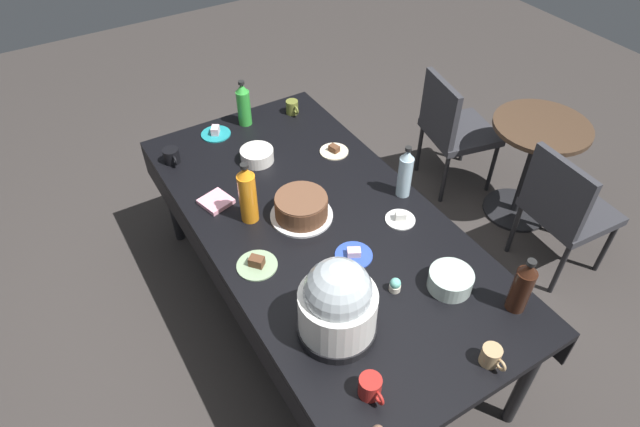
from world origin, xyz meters
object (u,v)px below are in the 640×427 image
dessert_plate_cream (334,151)px  soda_bottle_orange_juice (248,194)px  coffee_mug_red (370,387)px  soda_bottle_water (405,173)px  maroon_chair_right (565,206)px  cupcake_mint (395,285)px  coffee_mug_black (172,156)px  ceramic_snack_bowl (257,155)px  maroon_chair_left (453,126)px  coffee_mug_olive (292,107)px  frosted_layer_cake (301,208)px  glass_salad_bowl (450,280)px  dessert_plate_sage (257,264)px  cupcake_cocoa (341,280)px  potluck_table (320,230)px  slow_cooker (338,304)px  soda_bottle_lime_soda (244,105)px  dessert_plate_cobalt (354,255)px  dessert_plate_teal (216,133)px  coffee_mug_tan (491,356)px  dessert_plate_white (400,218)px  round_cafe_table (533,154)px  soda_bottle_cola (522,286)px

dessert_plate_cream → soda_bottle_orange_juice: (0.25, -0.64, 0.15)m
soda_bottle_orange_juice → coffee_mug_red: (1.07, -0.04, -0.11)m
soda_bottle_water → maroon_chair_right: bearing=69.6°
cupcake_mint → coffee_mug_black: (-1.36, -0.50, 0.01)m
ceramic_snack_bowl → maroon_chair_left: 1.48m
cupcake_mint → coffee_mug_olive: 1.48m
frosted_layer_cake → glass_salad_bowl: 0.79m
dessert_plate_sage → cupcake_cocoa: cupcake_cocoa is taller
cupcake_cocoa → soda_bottle_orange_juice: 0.61m
potluck_table → slow_cooker: slow_cooker is taller
cupcake_mint → soda_bottle_lime_soda: (-1.50, 0.01, 0.10)m
soda_bottle_orange_juice → potluck_table: bearing=55.5°
dessert_plate_cobalt → maroon_chair_left: size_ratio=0.20×
frosted_layer_cake → dessert_plate_teal: size_ratio=1.79×
maroon_chair_left → potluck_table: bearing=-68.1°
cupcake_cocoa → soda_bottle_water: size_ratio=0.23×
maroon_chair_right → cupcake_cocoa: bearing=-90.3°
cupcake_mint → maroon_chair_left: maroon_chair_left is taller
frosted_layer_cake → dessert_plate_sage: (0.18, -0.33, -0.05)m
soda_bottle_water → coffee_mug_tan: (0.96, -0.32, -0.09)m
dessert_plate_white → soda_bottle_orange_juice: bearing=-122.3°
dessert_plate_sage → round_cafe_table: (-0.15, 2.02, -0.26)m
slow_cooker → soda_bottle_water: size_ratio=1.28×
dessert_plate_white → coffee_mug_red: 0.94m
potluck_table → frosted_layer_cake: size_ratio=7.11×
frosted_layer_cake → dessert_plate_white: size_ratio=2.09×
dessert_plate_sage → coffee_mug_red: size_ratio=1.48×
maroon_chair_right → cupcake_mint: bearing=-84.2°
dessert_plate_cream → coffee_mug_tan: size_ratio=1.41×
cupcake_cocoa → soda_bottle_water: (-0.34, 0.60, 0.10)m
frosted_layer_cake → dessert_plate_sage: frosted_layer_cake is taller
soda_bottle_lime_soda → frosted_layer_cake: bearing=-7.7°
ceramic_snack_bowl → coffee_mug_olive: 0.51m
coffee_mug_black → coffee_mug_red: bearing=4.5°
dessert_plate_cobalt → cupcake_cocoa: (0.11, -0.14, 0.02)m
dessert_plate_sage → maroon_chair_right: (0.29, 1.80, -0.27)m
dessert_plate_sage → soda_bottle_lime_soda: (-1.07, 0.45, 0.12)m
coffee_mug_tan → maroon_chair_left: size_ratio=0.13×
frosted_layer_cake → soda_bottle_lime_soda: soda_bottle_lime_soda is taller
glass_salad_bowl → cupcake_mint: bearing=-116.9°
soda_bottle_cola → coffee_mug_black: bearing=-152.5°
frosted_layer_cake → dessert_plate_cream: 0.56m
cupcake_cocoa → coffee_mug_red: (0.49, -0.19, 0.01)m
dessert_plate_cobalt → maroon_chair_left: (-0.84, 1.39, -0.27)m
soda_bottle_orange_juice → glass_salad_bowl: bearing=33.2°
frosted_layer_cake → coffee_mug_black: 0.84m
slow_cooker → dessert_plate_teal: bearing=175.1°
soda_bottle_cola → round_cafe_table: 1.56m
round_cafe_table → coffee_mug_olive: bearing=-124.2°
dessert_plate_white → coffee_mug_olive: bearing=179.0°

